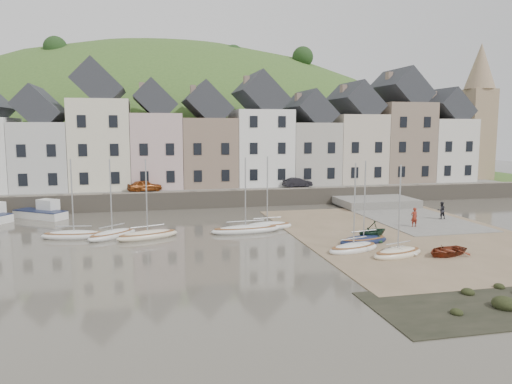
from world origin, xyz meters
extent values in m
plane|color=#4D473C|center=(0.00, 0.00, 0.00)|extent=(160.00, 160.00, 0.00)
cube|color=#385823|center=(0.00, 32.00, 0.75)|extent=(90.00, 30.00, 1.50)
cube|color=slate|center=(0.00, 20.50, 1.55)|extent=(70.00, 7.00, 0.10)
cube|color=slate|center=(0.00, 17.00, 0.90)|extent=(70.00, 1.20, 1.80)
cube|color=brown|center=(11.00, 0.00, 0.03)|extent=(18.00, 26.00, 0.06)
cube|color=slate|center=(15.00, 8.00, 0.06)|extent=(8.00, 18.00, 0.12)
ellipsoid|color=#385823|center=(-5.00, 60.00, -18.00)|extent=(134.40, 84.00, 84.00)
cylinder|color=#382619|center=(-22.00, 48.00, 18.00)|extent=(0.50, 0.50, 3.00)
sphere|color=#213D19|center=(-22.00, 48.00, 20.50)|extent=(3.60, 3.60, 3.60)
cylinder|color=#382619|center=(-8.00, 52.00, 18.00)|extent=(0.50, 0.50, 3.00)
sphere|color=#213D19|center=(-8.00, 52.00, 20.50)|extent=(3.60, 3.60, 3.60)
cylinder|color=#382619|center=(6.00, 50.00, 18.00)|extent=(0.50, 0.50, 3.00)
sphere|color=#213D19|center=(6.00, 50.00, 20.50)|extent=(3.60, 3.60, 3.60)
cylinder|color=#382619|center=(18.00, 49.00, 18.00)|extent=(0.50, 0.50, 3.00)
sphere|color=#213D19|center=(18.00, 49.00, 20.50)|extent=(3.60, 3.60, 3.60)
cube|color=beige|center=(-20.05, 24.00, 5.25)|extent=(5.80, 8.00, 7.50)
cube|color=gray|center=(-21.50, 24.00, 11.92)|extent=(0.60, 0.90, 1.40)
cube|color=beige|center=(-13.90, 24.00, 6.50)|extent=(6.40, 8.00, 10.00)
cube|color=gray|center=(-15.50, 24.00, 14.73)|extent=(0.60, 0.90, 1.40)
cube|color=#C4A5A2|center=(-7.85, 24.00, 5.75)|extent=(5.60, 8.00, 8.50)
cube|color=gray|center=(-9.25, 24.00, 12.82)|extent=(0.60, 0.90, 1.40)
cube|color=#826B59|center=(-1.90, 24.00, 5.50)|extent=(6.20, 8.00, 8.00)
cube|color=gray|center=(-3.45, 24.00, 12.62)|extent=(0.60, 0.90, 1.40)
cube|color=white|center=(4.55, 24.00, 6.00)|extent=(6.60, 8.00, 9.00)
cube|color=gray|center=(2.90, 24.00, 13.83)|extent=(0.60, 0.90, 1.40)
cube|color=#ABA69C|center=(10.80, 24.00, 5.25)|extent=(5.80, 8.00, 7.50)
cube|color=gray|center=(9.35, 24.00, 11.92)|extent=(0.60, 0.90, 1.40)
cube|color=beige|center=(16.75, 24.00, 5.75)|extent=(6.00, 8.00, 8.50)
cube|color=gray|center=(15.25, 24.00, 13.02)|extent=(0.60, 0.90, 1.40)
cube|color=gray|center=(23.00, 24.00, 6.50)|extent=(6.40, 8.00, 10.00)
cube|color=gray|center=(21.40, 24.00, 14.73)|extent=(0.60, 0.90, 1.40)
cube|color=silver|center=(29.15, 24.00, 5.50)|extent=(5.80, 8.00, 8.00)
cube|color=gray|center=(27.70, 24.00, 12.42)|extent=(0.60, 0.90, 1.40)
cube|color=#997F60|center=(34.55, 24.00, 7.50)|extent=(3.50, 3.50, 12.00)
cone|color=#997F60|center=(34.55, 24.00, 16.50)|extent=(4.00, 4.00, 6.00)
ellipsoid|color=silver|center=(-14.69, 4.66, 0.20)|extent=(5.09, 2.14, 0.84)
ellipsoid|color=brown|center=(-14.69, 4.66, 0.42)|extent=(4.68, 1.95, 0.20)
cylinder|color=#B2B5B7|center=(-14.69, 4.66, 3.30)|extent=(0.10, 0.10, 5.60)
cylinder|color=#B2B5B7|center=(-14.69, 4.66, 0.95)|extent=(2.70, 0.44, 0.08)
ellipsoid|color=silver|center=(-11.82, 4.18, 0.20)|extent=(4.28, 4.08, 0.84)
ellipsoid|color=brown|center=(-11.82, 4.18, 0.42)|extent=(3.92, 3.74, 0.20)
cylinder|color=#B2B5B7|center=(-11.82, 4.18, 3.30)|extent=(0.10, 0.10, 5.60)
cylinder|color=#B2B5B7|center=(-11.82, 4.18, 0.95)|extent=(1.85, 1.70, 0.08)
ellipsoid|color=beige|center=(-9.15, 3.38, 0.20)|extent=(5.16, 3.14, 0.84)
ellipsoid|color=brown|center=(-9.15, 3.38, 0.42)|extent=(4.74, 2.87, 0.20)
cylinder|color=#B2B5B7|center=(-9.15, 3.38, 3.30)|extent=(0.10, 0.10, 5.60)
cylinder|color=#B2B5B7|center=(-9.15, 3.38, 0.95)|extent=(2.58, 1.03, 0.08)
ellipsoid|color=silver|center=(0.69, 4.77, 0.20)|extent=(4.50, 1.89, 0.84)
ellipsoid|color=brown|center=(0.69, 4.77, 0.42)|extent=(4.14, 1.72, 0.20)
cylinder|color=#B2B5B7|center=(0.69, 4.77, 3.30)|extent=(0.10, 0.10, 5.60)
cylinder|color=#B2B5B7|center=(0.69, 4.77, 0.95)|extent=(2.41, 0.30, 0.08)
ellipsoid|color=silver|center=(-1.38, 3.78, 0.20)|extent=(5.84, 1.91, 0.84)
ellipsoid|color=brown|center=(-1.38, 3.78, 0.42)|extent=(5.37, 1.73, 0.20)
cylinder|color=#B2B5B7|center=(-1.38, 3.78, 3.30)|extent=(0.10, 0.10, 5.60)
cylinder|color=#B2B5B7|center=(-1.38, 3.78, 0.95)|extent=(3.16, 0.31, 0.08)
ellipsoid|color=#131B3C|center=(6.30, -1.93, 0.20)|extent=(4.18, 2.22, 0.84)
ellipsoid|color=brown|center=(6.30, -1.93, 0.42)|extent=(3.84, 2.02, 0.20)
cylinder|color=#B2B5B7|center=(6.30, -1.93, 3.30)|extent=(0.10, 0.10, 5.60)
cylinder|color=#B2B5B7|center=(6.30, -1.93, 0.95)|extent=(2.16, 0.49, 0.08)
ellipsoid|color=silver|center=(4.61, -3.99, 0.20)|extent=(4.33, 2.65, 0.84)
ellipsoid|color=brown|center=(4.61, -3.99, 0.42)|extent=(3.97, 2.42, 0.20)
cylinder|color=#B2B5B7|center=(4.61, -3.99, 3.30)|extent=(0.10, 0.10, 5.60)
cylinder|color=#B2B5B7|center=(4.61, -3.99, 0.95)|extent=(2.16, 0.75, 0.08)
ellipsoid|color=beige|center=(6.90, -5.90, 0.20)|extent=(4.26, 2.59, 0.84)
ellipsoid|color=brown|center=(6.90, -5.90, 0.42)|extent=(3.91, 2.37, 0.20)
cylinder|color=#B2B5B7|center=(6.90, -5.90, 3.30)|extent=(0.10, 0.10, 5.60)
cylinder|color=#B2B5B7|center=(6.90, -5.90, 0.95)|extent=(2.13, 0.71, 0.08)
cube|color=silver|center=(-18.90, 14.29, 0.35)|extent=(5.25, 4.50, 0.70)
cube|color=#131B3C|center=(-18.90, 14.29, 0.72)|extent=(5.20, 4.48, 0.08)
cube|color=silver|center=(-18.27, 14.76, 1.20)|extent=(2.20, 2.06, 1.00)
imported|color=white|center=(6.67, -5.83, 0.38)|extent=(3.74, 3.33, 0.64)
imported|color=#173421|center=(7.32, -1.27, 0.79)|extent=(3.41, 3.19, 1.45)
imported|color=maroon|center=(10.12, -6.44, 0.38)|extent=(3.65, 3.07, 0.65)
imported|color=maroon|center=(12.93, 2.43, 0.94)|extent=(0.60, 0.40, 1.63)
imported|color=black|center=(17.23, 5.09, 0.92)|extent=(0.78, 0.62, 1.60)
imported|color=brown|center=(-9.26, 19.50, 2.22)|extent=(3.92, 2.51, 1.24)
imported|color=black|center=(7.98, 19.50, 2.15)|extent=(3.51, 1.68, 1.11)
cube|color=black|center=(8.00, -15.00, 0.03)|extent=(14.00, 6.00, 0.05)
ellipsoid|color=black|center=(6.69, -13.50, 0.13)|extent=(0.65, 0.72, 0.43)
ellipsoid|color=black|center=(8.92, -13.02, 0.11)|extent=(0.55, 0.60, 0.36)
ellipsoid|color=black|center=(4.46, -15.81, 0.11)|extent=(0.57, 0.62, 0.37)
ellipsoid|color=black|center=(7.13, -15.60, 0.22)|extent=(1.11, 1.22, 0.72)
camera|label=1|loc=(-9.27, -34.97, 8.51)|focal=34.86mm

